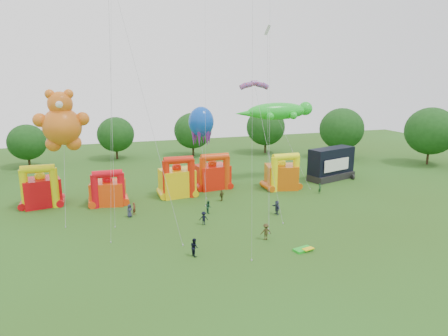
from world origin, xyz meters
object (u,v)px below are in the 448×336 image
object	(u,v)px
bouncy_castle_2	(177,180)
octopus_kite	(202,146)
teddy_bear_kite	(62,130)
spectator_4	(222,195)
spectator_0	(130,211)
bouncy_castle_0	(41,190)
stage_trailer	(331,164)
gecko_kite	(287,136)

from	to	relation	value
bouncy_castle_2	octopus_kite	distance (m)	7.06
teddy_bear_kite	spectator_4	world-z (taller)	teddy_bear_kite
bouncy_castle_2	spectator_0	xyz separation A→B (m)	(-7.64, -7.09, -1.54)
octopus_kite	spectator_4	xyz separation A→B (m)	(0.74, -7.35, -5.93)
bouncy_castle_0	bouncy_castle_2	size ratio (longest dim) A/B	0.97
bouncy_castle_2	octopus_kite	size ratio (longest dim) A/B	0.48
bouncy_castle_2	stage_trailer	world-z (taller)	bouncy_castle_2
bouncy_castle_0	spectator_0	size ratio (longest dim) A/B	3.62
teddy_bear_kite	spectator_0	distance (m)	13.17
octopus_kite	bouncy_castle_0	bearing A→B (deg)	-175.83
bouncy_castle_0	bouncy_castle_2	bearing A→B (deg)	-3.77
bouncy_castle_2	gecko_kite	xyz separation A→B (m)	(18.93, 2.33, 5.39)
stage_trailer	bouncy_castle_0	bearing A→B (deg)	-179.58
teddy_bear_kite	spectator_4	xyz separation A→B (m)	(20.43, -1.92, -9.92)
spectator_0	spectator_4	xyz separation A→B (m)	(13.07, 2.66, 0.00)
gecko_kite	spectator_4	distance (m)	16.61
bouncy_castle_0	bouncy_castle_2	xyz separation A→B (m)	(18.61, -1.22, 0.08)
octopus_kite	spectator_0	xyz separation A→B (m)	(-12.33, -10.01, -5.93)
teddy_bear_kite	bouncy_castle_0	bearing A→B (deg)	134.07
bouncy_castle_0	gecko_kite	bearing A→B (deg)	1.68
bouncy_castle_0	bouncy_castle_2	distance (m)	18.65
bouncy_castle_2	teddy_bear_kite	world-z (taller)	teddy_bear_kite
bouncy_castle_0	gecko_kite	size ratio (longest dim) A/B	0.43
stage_trailer	teddy_bear_kite	size ratio (longest dim) A/B	0.58
spectator_0	teddy_bear_kite	bearing A→B (deg)	127.03
octopus_kite	gecko_kite	bearing A→B (deg)	-2.39
bouncy_castle_0	gecko_kite	xyz separation A→B (m)	(37.54, 1.10, 5.47)
bouncy_castle_0	stage_trailer	bearing A→B (deg)	0.42
octopus_kite	bouncy_castle_2	bearing A→B (deg)	-148.08
bouncy_castle_2	spectator_4	xyz separation A→B (m)	(5.43, -4.43, -1.54)
spectator_4	octopus_kite	bearing A→B (deg)	-118.95
octopus_kite	spectator_0	distance (m)	16.95
spectator_0	stage_trailer	bearing A→B (deg)	-7.13
bouncy_castle_2	teddy_bear_kite	bearing A→B (deg)	-170.50
stage_trailer	gecko_kite	distance (m)	9.74
teddy_bear_kite	gecko_kite	size ratio (longest dim) A/B	1.13
bouncy_castle_2	gecko_kite	bearing A→B (deg)	7.01
bouncy_castle_0	gecko_kite	world-z (taller)	gecko_kite
stage_trailer	teddy_bear_kite	bearing A→B (deg)	-174.49
stage_trailer	octopus_kite	distance (m)	22.91
bouncy_castle_2	gecko_kite	size ratio (longest dim) A/B	0.44
spectator_4	bouncy_castle_0	bearing A→B (deg)	-47.96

